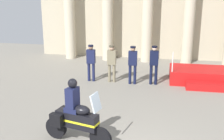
% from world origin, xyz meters
% --- Properties ---
extents(reviewing_stand, '(3.00, 2.14, 1.53)m').
position_xyz_m(reviewing_stand, '(2.64, 6.91, 0.30)').
color(reviewing_stand, '#B71414').
rests_on(reviewing_stand, ground_plane).
extents(officer_in_row_0, '(0.38, 0.24, 1.70)m').
position_xyz_m(officer_in_row_0, '(-2.44, 6.24, 1.00)').
color(officer_in_row_0, '#191E42').
rests_on(officer_in_row_0, ground_plane).
extents(officer_in_row_1, '(0.38, 0.24, 1.70)m').
position_xyz_m(officer_in_row_1, '(-1.49, 6.27, 1.00)').
color(officer_in_row_1, '#7A7056').
rests_on(officer_in_row_1, ground_plane).
extents(officer_in_row_2, '(0.38, 0.24, 1.72)m').
position_xyz_m(officer_in_row_2, '(-0.52, 6.16, 1.02)').
color(officer_in_row_2, '#141938').
rests_on(officer_in_row_2, ground_plane).
extents(officer_in_row_3, '(0.38, 0.24, 1.75)m').
position_xyz_m(officer_in_row_3, '(0.41, 6.26, 1.03)').
color(officer_in_row_3, black).
rests_on(officer_in_row_3, ground_plane).
extents(motorcycle_with_rider, '(2.05, 0.88, 1.90)m').
position_xyz_m(motorcycle_with_rider, '(-1.54, 0.80, 0.79)').
color(motorcycle_with_rider, black).
rests_on(motorcycle_with_rider, ground_plane).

